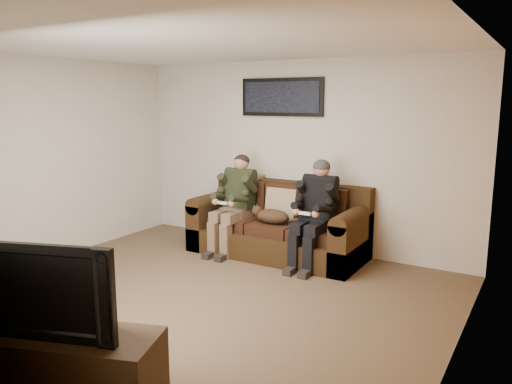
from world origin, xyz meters
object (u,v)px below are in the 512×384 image
Objects in this scene: framed_poster at (282,97)px; television at (44,286)px; person_right at (315,207)px; tv_stand at (50,364)px; cat at (271,216)px; person_left at (235,197)px; sofa at (280,228)px.

television is at bearing -84.24° from framed_poster.
television is at bearing -96.06° from person_right.
cat is at bearing 74.34° from tv_stand.
cat is 0.53× the size of framed_poster.
framed_poster reaches higher than cat.
cat is at bearing -72.90° from framed_poster.
cat reaches higher than tv_stand.
cat is 3.57m from television.
person_right is 1.15× the size of television.
tv_stand is at bearing -77.11° from person_left.
tv_stand is 1.35× the size of television.
framed_poster reaches higher than person_left.
sofa is at bearing 18.03° from person_left.
person_left reaches higher than television.
sofa is 0.31m from cat.
person_left is at bearing 83.49° from television.
person_right is 0.85× the size of tv_stand.
cat is 0.57× the size of television.
television is (0.82, -3.59, 0.07)m from person_left.
framed_poster is at bearing 76.35° from tv_stand.
television is (-0.38, -3.59, 0.07)m from person_right.
person_left is 3.68m from television.
sofa is 1.75× the size of person_right.
person_left reaches higher than sofa.
television is (0.22, -3.78, 0.46)m from sofa.
tv_stand is at bearing -86.25° from cat.
tv_stand is (0.42, -4.17, -1.86)m from framed_poster.
framed_poster is (-0.20, 0.38, 1.74)m from sofa.
framed_poster is at bearing 144.18° from person_right.
sofa is at bearing 73.93° from television.
framed_poster is (0.40, 0.58, 1.35)m from person_left.
person_right is 1.67m from framed_poster.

